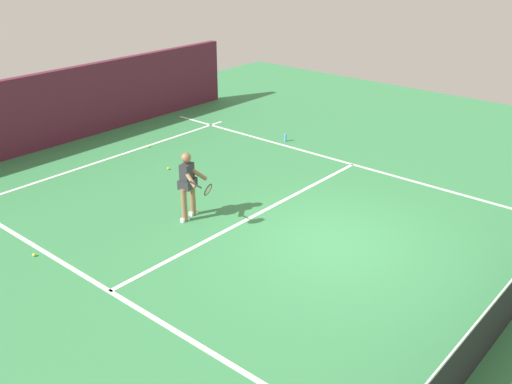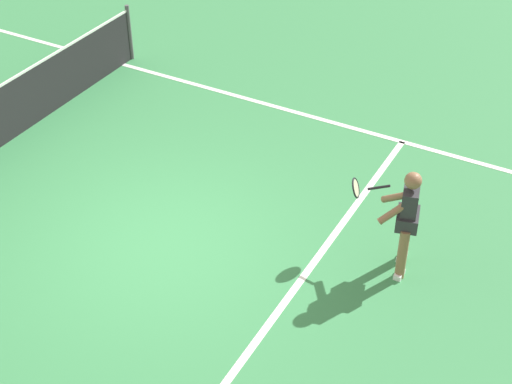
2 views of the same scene
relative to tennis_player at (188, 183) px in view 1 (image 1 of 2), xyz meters
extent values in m
plane|color=#38844C|center=(-1.12, 3.05, -0.85)|extent=(26.08, 26.08, 0.00)
cube|color=#561E33|center=(-1.12, -6.68, 0.25)|extent=(13.15, 0.24, 2.20)
cube|color=white|center=(-1.12, -4.48, -0.84)|extent=(9.15, 0.10, 0.01)
cube|color=white|center=(-1.12, 1.03, -0.84)|extent=(8.15, 0.10, 0.01)
cube|color=white|center=(-5.20, 3.05, -0.84)|extent=(0.10, 18.06, 0.01)
cube|color=white|center=(2.96, 3.05, -0.84)|extent=(0.10, 18.06, 0.01)
cylinder|color=#8C6647|center=(-0.17, -0.08, -0.46)|extent=(0.13, 0.13, 0.78)
cylinder|color=#8C6647|center=(0.17, 0.02, -0.46)|extent=(0.13, 0.13, 0.78)
cube|color=white|center=(-0.17, -0.08, -0.81)|extent=(0.20, 0.10, 0.08)
cube|color=white|center=(0.17, 0.02, -0.81)|extent=(0.20, 0.10, 0.08)
cube|color=#2D2D33|center=(0.00, -0.03, 0.19)|extent=(0.36, 0.28, 0.52)
cube|color=#2D2D33|center=(0.00, -0.03, -0.01)|extent=(0.46, 0.37, 0.20)
sphere|color=#8C6647|center=(0.00, -0.03, 0.59)|extent=(0.22, 0.22, 0.22)
cylinder|color=#8C6647|center=(-0.18, 0.08, 0.21)|extent=(0.38, 0.42, 0.37)
cylinder|color=#8C6647|center=(0.10, 0.15, 0.21)|extent=(0.17, 0.49, 0.37)
cylinder|color=black|center=(0.22, 0.46, 0.17)|extent=(0.11, 0.29, 0.14)
torus|color=black|center=(0.14, 0.75, 0.11)|extent=(0.31, 0.19, 0.28)
cylinder|color=beige|center=(0.14, 0.75, 0.11)|extent=(0.26, 0.15, 0.23)
sphere|color=#D1E533|center=(-1.62, -2.57, -0.81)|extent=(0.07, 0.07, 0.07)
sphere|color=#D1E533|center=(3.18, -1.12, -0.81)|extent=(0.07, 0.07, 0.07)
sphere|color=#D1E533|center=(-2.43, -4.35, -0.81)|extent=(0.07, 0.07, 0.07)
cylinder|color=#4C9EE5|center=(-5.51, -1.59, -0.73)|extent=(0.07, 0.07, 0.24)
camera|label=1|loc=(7.88, 8.69, 5.03)|focal=40.66mm
camera|label=2|loc=(-7.69, -2.06, 6.15)|focal=54.22mm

